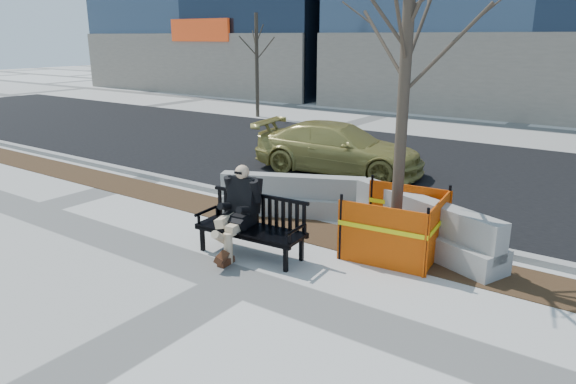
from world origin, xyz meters
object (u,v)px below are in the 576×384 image
at_px(tree_fence, 394,253).
at_px(sedan, 338,172).
at_px(bench, 251,255).
at_px(jersey_barrier_left, 292,214).
at_px(jersey_barrier_right, 420,247).
at_px(seated_man, 241,251).

xyz_separation_m(tree_fence, sedan, (-3.84, 4.60, 0.00)).
relative_size(bench, jersey_barrier_left, 0.65).
bearing_deg(bench, jersey_barrier_left, 102.24).
xyz_separation_m(sedan, jersey_barrier_right, (4.15, -4.08, 0.00)).
bearing_deg(jersey_barrier_right, sedan, 157.54).
bearing_deg(sedan, jersey_barrier_right, -142.90).
height_order(seated_man, jersey_barrier_right, seated_man).
distance_m(sedan, jersey_barrier_right, 5.82).
bearing_deg(bench, seated_man, 168.55).
distance_m(bench, sedan, 6.47).
distance_m(bench, tree_fence, 2.63).
height_order(seated_man, jersey_barrier_left, seated_man).
distance_m(bench, jersey_barrier_right, 3.20).
bearing_deg(tree_fence, jersey_barrier_left, 165.75).
bearing_deg(tree_fence, bench, -142.12).
height_order(tree_fence, jersey_barrier_left, tree_fence).
relative_size(tree_fence, jersey_barrier_left, 1.89).
relative_size(seated_man, sedan, 0.33).
relative_size(tree_fence, jersey_barrier_right, 1.78).
relative_size(seated_man, jersey_barrier_left, 0.52).
bearing_deg(jersey_barrier_left, seated_man, -104.45).
height_order(seated_man, tree_fence, tree_fence).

